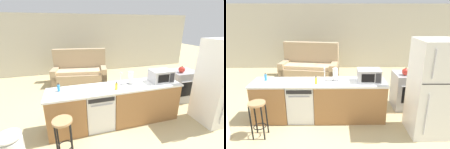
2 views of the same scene
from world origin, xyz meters
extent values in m
plane|color=tan|center=(0.00, 0.00, 0.00)|extent=(24.00, 24.00, 0.00)
cube|color=beige|center=(0.30, 4.20, 1.30)|extent=(10.00, 0.06, 2.60)
cube|color=#9E6B3D|center=(-0.93, 0.00, 0.43)|extent=(0.75, 0.62, 0.86)
cube|color=#9E6B3D|center=(0.83, 0.00, 0.43)|extent=(1.55, 0.62, 0.86)
cube|color=white|center=(0.15, 0.00, 0.88)|extent=(2.94, 0.66, 0.04)
cube|color=#3F2A18|center=(0.15, 0.00, 0.04)|extent=(2.86, 0.56, 0.08)
cube|color=white|center=(-0.25, 0.00, 0.42)|extent=(0.58, 0.58, 0.84)
cube|color=black|center=(-0.25, -0.30, 0.78)|extent=(0.52, 0.01, 0.08)
cylinder|color=#B2B2B7|center=(-0.25, -0.31, 0.68)|extent=(0.44, 0.02, 0.02)
cube|color=#A8AAB2|center=(2.35, 0.55, 0.42)|extent=(0.76, 0.64, 0.85)
cube|color=black|center=(2.35, 0.22, 0.47)|extent=(0.53, 0.01, 0.43)
cylinder|color=silver|center=(2.35, 0.20, 0.70)|extent=(0.61, 0.03, 0.03)
cube|color=#A8AAB2|center=(2.35, 0.55, 0.88)|extent=(0.76, 0.64, 0.05)
torus|color=black|center=(2.18, 0.42, 0.89)|extent=(0.16, 0.16, 0.01)
torus|color=black|center=(2.52, 0.42, 0.89)|extent=(0.16, 0.16, 0.01)
torus|color=black|center=(2.18, 0.68, 0.89)|extent=(0.16, 0.16, 0.01)
torus|color=black|center=(2.52, 0.68, 0.89)|extent=(0.16, 0.16, 0.01)
cube|color=white|center=(2.35, -0.55, 0.95)|extent=(0.72, 0.70, 1.90)
cylinder|color=#B2B2B7|center=(2.15, -0.92, 0.59)|extent=(0.02, 0.02, 0.83)
cube|color=#B7B7BC|center=(1.23, 0.00, 1.04)|extent=(0.50, 0.36, 0.28)
cube|color=black|center=(1.19, -0.18, 1.04)|extent=(0.27, 0.01, 0.18)
cube|color=#2D2D33|center=(1.40, -0.18, 1.04)|extent=(0.11, 0.01, 0.21)
cylinder|color=silver|center=(0.27, 0.10, 0.92)|extent=(0.07, 0.07, 0.03)
cylinder|color=silver|center=(0.27, 0.10, 1.06)|extent=(0.02, 0.02, 0.26)
cylinder|color=silver|center=(0.27, 0.03, 1.19)|extent=(0.02, 0.14, 0.02)
cylinder|color=#4C4C51|center=(0.50, 0.07, 0.91)|extent=(0.14, 0.14, 0.01)
cylinder|color=white|center=(0.50, 0.07, 1.05)|extent=(0.11, 0.11, 0.27)
cylinder|color=yellow|center=(0.10, -0.14, 0.97)|extent=(0.06, 0.06, 0.14)
cylinder|color=black|center=(0.10, -0.14, 1.06)|extent=(0.02, 0.02, 0.04)
cylinder|color=#338CCC|center=(-1.04, 0.10, 0.97)|extent=(0.06, 0.06, 0.14)
cylinder|color=black|center=(-1.04, 0.10, 1.06)|extent=(0.02, 0.02, 0.04)
sphere|color=red|center=(2.18, 0.42, 0.99)|extent=(0.17, 0.17, 0.17)
sphere|color=black|center=(2.18, 0.42, 1.08)|extent=(0.03, 0.03, 0.03)
cone|color=red|center=(2.26, 0.42, 1.00)|extent=(0.08, 0.04, 0.06)
cylinder|color=tan|center=(-0.98, -0.68, 0.72)|extent=(0.32, 0.32, 0.04)
cylinder|color=black|center=(-1.09, -0.79, 0.35)|extent=(0.03, 0.03, 0.70)
cylinder|color=black|center=(-0.87, -0.79, 0.35)|extent=(0.03, 0.03, 0.70)
cylinder|color=black|center=(-1.09, -0.57, 0.35)|extent=(0.03, 0.03, 0.70)
cylinder|color=black|center=(-0.87, -0.57, 0.35)|extent=(0.03, 0.03, 0.70)
torus|color=black|center=(-0.98, -0.68, 0.22)|extent=(0.25, 0.25, 0.02)
ellipsoid|color=white|center=(-1.72, -0.76, 0.67)|extent=(0.35, 0.35, 0.14)
cube|color=tan|center=(-0.43, 2.75, 0.21)|extent=(2.11, 1.20, 0.42)
cube|color=tan|center=(-0.38, 3.08, 0.64)|extent=(2.01, 0.54, 1.27)
cube|color=tan|center=(-1.32, 2.89, 0.31)|extent=(0.34, 0.92, 0.62)
cube|color=tan|center=(0.46, 2.62, 0.31)|extent=(0.34, 0.92, 0.62)
cube|color=beige|center=(-0.98, 2.79, 0.48)|extent=(0.65, 0.71, 0.12)
cube|color=beige|center=(-0.44, 2.70, 0.48)|extent=(0.65, 0.71, 0.12)
cube|color=beige|center=(0.10, 2.62, 0.48)|extent=(0.65, 0.71, 0.12)
camera|label=1|loc=(-0.78, -2.84, 2.20)|focal=24.00mm
camera|label=2|loc=(0.51, -4.09, 2.43)|focal=32.00mm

